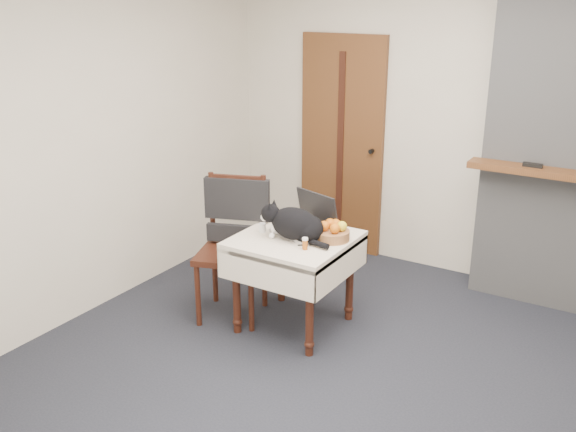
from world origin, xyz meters
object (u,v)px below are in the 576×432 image
(side_table, at_px, (294,252))
(cat, at_px, (296,224))
(laptop, at_px, (308,223))
(chair, at_px, (235,227))
(cream_jar, at_px, (262,228))
(pill_bottle, at_px, (305,243))
(fruit_basket, at_px, (333,232))
(door, at_px, (342,146))

(side_table, height_order, cat, cat)
(laptop, bearing_deg, chair, -148.57)
(side_table, distance_m, laptop, 0.23)
(cream_jar, distance_m, pill_bottle, 0.45)
(cat, bearing_deg, fruit_basket, 22.23)
(side_table, relative_size, pill_bottle, 9.37)
(cream_jar, height_order, fruit_basket, fruit_basket)
(side_table, xyz_separation_m, laptop, (0.03, 0.13, 0.18))
(side_table, distance_m, fruit_basket, 0.32)
(cream_jar, height_order, chair, chair)
(cream_jar, bearing_deg, pill_bottle, -16.66)
(laptop, relative_size, fruit_basket, 1.93)
(side_table, height_order, fruit_basket, fruit_basket)
(cream_jar, height_order, pill_bottle, pill_bottle)
(door, bearing_deg, fruit_basket, -64.99)
(door, distance_m, cream_jar, 1.62)
(door, height_order, fruit_basket, door)
(fruit_basket, bearing_deg, side_table, -158.33)
(cat, distance_m, pill_bottle, 0.20)
(door, height_order, laptop, door)
(side_table, xyz_separation_m, pill_bottle, (0.18, -0.16, 0.16))
(cream_jar, bearing_deg, cat, -1.48)
(side_table, height_order, cream_jar, cream_jar)
(laptop, height_order, chair, chair)
(door, xyz_separation_m, side_table, (0.43, -1.56, -0.41))
(cat, height_order, cream_jar, cat)
(laptop, height_order, cat, laptop)
(door, bearing_deg, laptop, -72.04)
(laptop, bearing_deg, cat, -72.63)
(side_table, distance_m, chair, 0.53)
(door, height_order, cat, door)
(side_table, bearing_deg, laptop, 75.17)
(pill_bottle, height_order, chair, chair)
(cat, bearing_deg, laptop, 79.97)
(door, xyz_separation_m, chair, (-0.09, -1.56, -0.32))
(cat, height_order, fruit_basket, cat)
(side_table, relative_size, fruit_basket, 3.21)
(door, height_order, side_table, door)
(side_table, bearing_deg, fruit_basket, 21.67)
(cream_jar, xyz_separation_m, pill_bottle, (0.43, -0.13, 0.01))
(fruit_basket, height_order, chair, chair)
(cat, relative_size, fruit_basket, 2.29)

